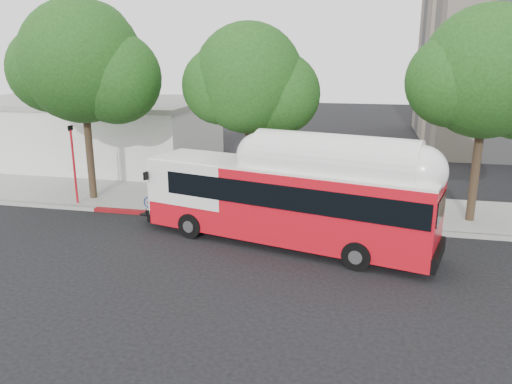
% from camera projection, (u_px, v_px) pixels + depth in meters
% --- Properties ---
extents(ground, '(120.00, 120.00, 0.00)m').
position_uv_depth(ground, '(239.00, 256.00, 18.35)').
color(ground, black).
rests_on(ground, ground).
extents(sidewalk, '(60.00, 5.00, 0.15)m').
position_uv_depth(sidewalk, '(271.00, 204.00, 24.45)').
color(sidewalk, gray).
rests_on(sidewalk, ground).
extents(curb_strip, '(60.00, 0.30, 0.15)m').
position_uv_depth(curb_strip, '(260.00, 221.00, 22.00)').
color(curb_strip, gray).
rests_on(curb_strip, ground).
extents(red_curb_segment, '(10.00, 0.32, 0.16)m').
position_uv_depth(red_curb_segment, '(196.00, 216.00, 22.62)').
color(red_curb_segment, maroon).
rests_on(red_curb_segment, ground).
extents(street_tree_left, '(6.67, 5.80, 9.74)m').
position_uv_depth(street_tree_left, '(92.00, 67.00, 23.56)').
color(street_tree_left, '#2D2116').
rests_on(street_tree_left, ground).
extents(street_tree_mid, '(5.75, 5.00, 8.62)m').
position_uv_depth(street_tree_mid, '(258.00, 83.00, 22.59)').
color(street_tree_mid, '#2D2116').
rests_on(street_tree_mid, ground).
extents(street_tree_right, '(6.21, 5.40, 9.18)m').
position_uv_depth(street_tree_right, '(498.00, 78.00, 20.25)').
color(street_tree_right, '#2D2116').
rests_on(street_tree_right, ground).
extents(low_commercial_bldg, '(16.20, 10.20, 4.25)m').
position_uv_depth(low_commercial_bldg, '(89.00, 131.00, 33.82)').
color(low_commercial_bldg, silver).
rests_on(low_commercial_bldg, ground).
extents(transit_bus, '(12.26, 5.22, 3.58)m').
position_uv_depth(transit_bus, '(287.00, 203.00, 19.10)').
color(transit_bus, red).
rests_on(transit_bus, ground).
extents(signal_pole, '(0.11, 0.37, 3.95)m').
position_uv_depth(signal_pole, '(74.00, 165.00, 23.90)').
color(signal_pole, red).
rests_on(signal_pole, ground).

